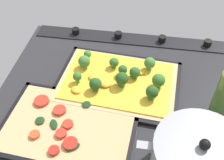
# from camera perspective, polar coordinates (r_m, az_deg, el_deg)

# --- Properties ---
(ground_plane) EXTENTS (0.82, 0.65, 0.03)m
(ground_plane) POSITION_cam_1_polar(r_m,az_deg,el_deg) (0.83, 4.14, -4.51)
(ground_plane) COLOR #28282B
(stove_control_panel) EXTENTS (0.79, 0.07, 0.03)m
(stove_control_panel) POSITION_cam_1_polar(r_m,az_deg,el_deg) (1.03, 5.87, 8.58)
(stove_control_panel) COLOR black
(stove_control_panel) RESTS_ON ground_plane
(baking_tray_front) EXTENTS (0.40, 0.30, 0.01)m
(baking_tray_front) POSITION_cam_1_polar(r_m,az_deg,el_deg) (0.85, 1.26, -0.77)
(baking_tray_front) COLOR black
(baking_tray_front) RESTS_ON ground_plane
(broccoli_pizza) EXTENTS (0.37, 0.28, 0.06)m
(broccoli_pizza) POSITION_cam_1_polar(r_m,az_deg,el_deg) (0.84, 1.44, 0.10)
(broccoli_pizza) COLOR tan
(broccoli_pizza) RESTS_ON baking_tray_front
(baking_tray_back) EXTENTS (0.38, 0.28, 0.01)m
(baking_tray_back) POSITION_cam_1_polar(r_m,az_deg,el_deg) (0.76, -9.04, -9.78)
(baking_tray_back) COLOR black
(baking_tray_back) RESTS_ON ground_plane
(veggie_pizza_back) EXTENTS (0.35, 0.25, 0.02)m
(veggie_pizza_back) POSITION_cam_1_polar(r_m,az_deg,el_deg) (0.75, -9.38, -9.47)
(veggie_pizza_back) COLOR tan
(veggie_pizza_back) RESTS_ON baking_tray_back
(cooking_pot) EXTENTS (0.28, 0.21, 0.14)m
(cooking_pot) POSITION_cam_1_polar(r_m,az_deg,el_deg) (0.66, 17.60, -15.85)
(cooking_pot) COLOR gray
(cooking_pot) RESTS_ON ground_plane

